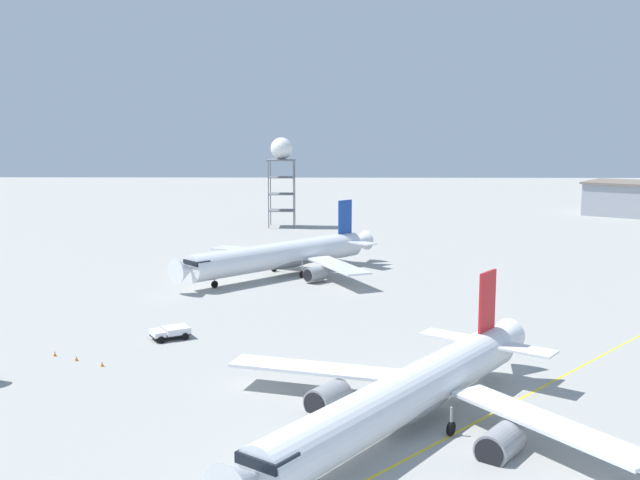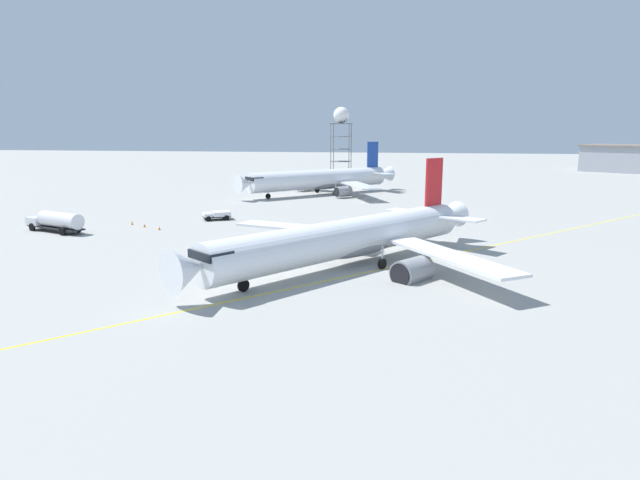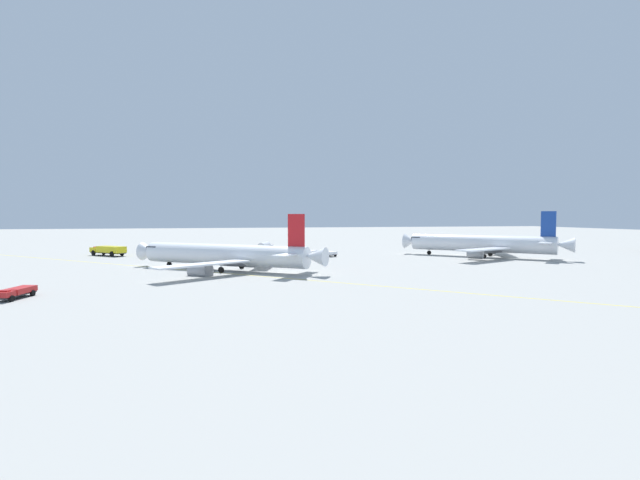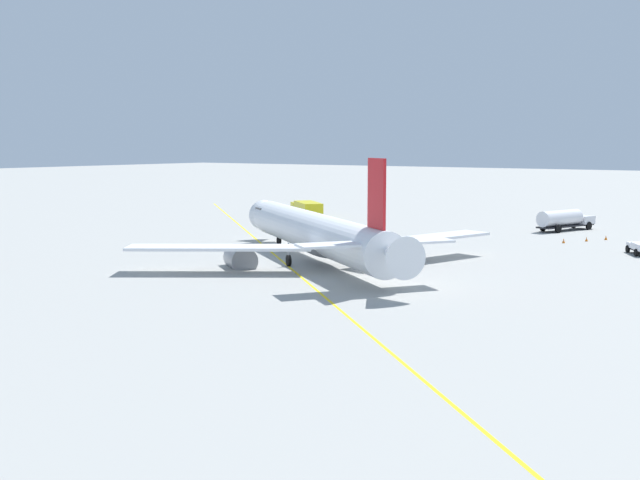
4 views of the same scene
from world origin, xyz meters
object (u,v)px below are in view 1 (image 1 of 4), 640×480
(airliner_main, at_px, (407,397))
(radar_tower, at_px, (282,155))
(pushback_tug_truck, at_px, (171,332))
(safety_cone_far, at_px, (55,354))
(safety_cone_mid, at_px, (76,358))
(airliner_secondary, at_px, (282,256))
(safety_cone_near, at_px, (102,364))

(airliner_main, distance_m, radar_tower, 125.48)
(pushback_tug_truck, distance_m, safety_cone_far, 12.87)
(safety_cone_mid, distance_m, safety_cone_far, 3.24)
(airliner_main, bearing_deg, airliner_secondary, -131.34)
(radar_tower, bearing_deg, airliner_secondary, 3.76)
(airliner_main, bearing_deg, radar_tower, -135.60)
(safety_cone_far, bearing_deg, safety_cone_mid, 60.90)
(airliner_secondary, height_order, pushback_tug_truck, airliner_secondary)
(safety_cone_mid, relative_size, safety_cone_far, 1.00)
(safety_cone_near, xyz_separation_m, safety_cone_far, (-3.37, -6.06, 0.00))
(radar_tower, xyz_separation_m, safety_cone_near, (107.64, -11.31, -17.05))
(airliner_main, relative_size, safety_cone_far, 63.82)
(pushback_tug_truck, distance_m, safety_cone_mid, 11.64)
(airliner_secondary, xyz_separation_m, safety_cone_near, (47.13, -15.29, -2.95))
(safety_cone_near, height_order, safety_cone_far, same)
(airliner_main, bearing_deg, safety_cone_near, -82.08)
(pushback_tug_truck, height_order, safety_cone_near, pushback_tug_truck)
(safety_cone_mid, bearing_deg, airliner_main, 61.71)
(pushback_tug_truck, xyz_separation_m, safety_cone_far, (6.77, -10.93, -0.53))
(safety_cone_near, relative_size, safety_cone_far, 1.00)
(radar_tower, bearing_deg, safety_cone_far, -9.46)
(radar_tower, bearing_deg, pushback_tug_truck, -3.78)
(radar_tower, xyz_separation_m, safety_cone_mid, (105.84, -14.54, -17.05))
(safety_cone_near, height_order, safety_cone_mid, same)
(safety_cone_near, bearing_deg, radar_tower, 174.00)
(airliner_main, distance_m, safety_cone_near, 33.29)
(airliner_main, relative_size, radar_tower, 1.63)
(radar_tower, height_order, safety_cone_near, radar_tower)
(pushback_tug_truck, height_order, safety_cone_mid, pushback_tug_truck)
(airliner_main, bearing_deg, safety_cone_far, -82.23)
(airliner_secondary, xyz_separation_m, radar_tower, (-60.51, -3.98, 14.10))
(safety_cone_mid, bearing_deg, pushback_tug_truck, 135.86)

